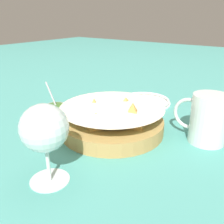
# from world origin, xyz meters

# --- Properties ---
(ground_plane) EXTENTS (4.00, 4.00, 0.00)m
(ground_plane) POSITION_xyz_m (0.00, 0.00, 0.00)
(ground_plane) COLOR teal
(food_basket) EXTENTS (0.27, 0.27, 0.09)m
(food_basket) POSITION_xyz_m (-0.02, 0.02, 0.03)
(food_basket) COLOR #B2894C
(food_basket) RESTS_ON ground_plane
(sauce_cup) EXTENTS (0.07, 0.06, 0.11)m
(sauce_cup) POSITION_xyz_m (0.17, 0.05, 0.02)
(sauce_cup) COLOR #B7B7BC
(sauce_cup) RESTS_ON ground_plane
(wine_glass) EXTENTS (0.09, 0.09, 0.15)m
(wine_glass) POSITION_xyz_m (-0.05, 0.26, 0.10)
(wine_glass) COLOR silver
(wine_glass) RESTS_ON ground_plane
(beer_mug) EXTENTS (0.13, 0.09, 0.12)m
(beer_mug) POSITION_xyz_m (-0.23, -0.07, 0.06)
(beer_mug) COLOR silver
(beer_mug) RESTS_ON ground_plane
(side_plate) EXTENTS (0.18, 0.18, 0.01)m
(side_plate) POSITION_xyz_m (0.02, -0.23, 0.01)
(side_plate) COLOR white
(side_plate) RESTS_ON ground_plane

